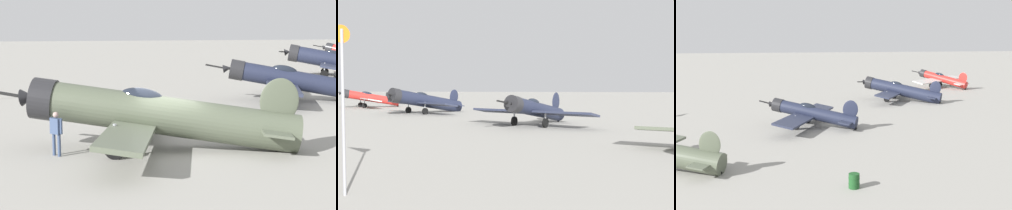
% 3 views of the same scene
% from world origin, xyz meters
% --- Properties ---
extents(ground_plane, '(400.00, 400.00, 0.00)m').
position_xyz_m(ground_plane, '(0.00, 0.00, 0.00)').
color(ground_plane, gray).
extents(airplane_foreground, '(10.36, 11.76, 3.04)m').
position_xyz_m(airplane_foreground, '(-0.17, -0.48, 1.40)').
color(airplane_foreground, '#4C5442').
rests_on(airplane_foreground, ground_plane).
extents(airplane_mid_apron, '(11.07, 9.69, 2.97)m').
position_xyz_m(airplane_mid_apron, '(-11.64, 11.84, 1.41)').
color(airplane_mid_apron, '#1E2338').
rests_on(airplane_mid_apron, ground_plane).
extents(ground_crew_mechanic, '(0.55, 0.45, 1.69)m').
position_xyz_m(ground_crew_mechanic, '(-0.21, -4.32, 1.02)').
color(ground_crew_mechanic, '#384766').
rests_on(ground_crew_mechanic, ground_plane).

